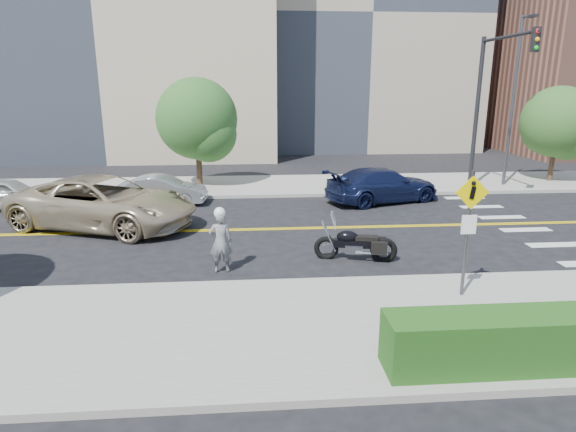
# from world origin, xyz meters

# --- Properties ---
(ground_plane) EXTENTS (120.00, 120.00, 0.00)m
(ground_plane) POSITION_xyz_m (0.00, 0.00, 0.00)
(ground_plane) COLOR black
(ground_plane) RESTS_ON ground
(sidewalk_near) EXTENTS (60.00, 5.00, 0.15)m
(sidewalk_near) POSITION_xyz_m (0.00, -7.50, 0.07)
(sidewalk_near) COLOR #9E9B91
(sidewalk_near) RESTS_ON ground_plane
(sidewalk_far) EXTENTS (60.00, 5.00, 0.15)m
(sidewalk_far) POSITION_xyz_m (0.00, 7.50, 0.07)
(sidewalk_far) COLOR #9E9B91
(sidewalk_far) RESTS_ON ground_plane
(building_mid) EXTENTS (18.00, 14.00, 20.00)m
(building_mid) POSITION_xyz_m (8.00, 26.00, 10.00)
(building_mid) COLOR #A39984
(building_mid) RESTS_ON ground_plane
(lamp_post) EXTENTS (0.16, 0.16, 8.00)m
(lamp_post) POSITION_xyz_m (12.00, 6.50, 4.15)
(lamp_post) COLOR #4C4C51
(lamp_post) RESTS_ON sidewalk_far
(traffic_light) EXTENTS (0.28, 4.50, 7.00)m
(traffic_light) POSITION_xyz_m (10.00, 5.08, 4.67)
(traffic_light) COLOR black
(traffic_light) RESTS_ON sidewalk_far
(pedestrian_sign) EXTENTS (0.78, 0.08, 3.00)m
(pedestrian_sign) POSITION_xyz_m (4.20, -6.31, 1.96)
(pedestrian_sign) COLOR #4C4C51
(pedestrian_sign) RESTS_ON sidewalk_near
(motorcyclist) EXTENTS (0.67, 0.47, 1.84)m
(motorcyclist) POSITION_xyz_m (-1.61, -4.00, 0.92)
(motorcyclist) COLOR #B4B5BA
(motorcyclist) RESTS_ON ground
(motorcycle) EXTENTS (2.43, 1.18, 1.42)m
(motorcycle) POSITION_xyz_m (2.27, -3.36, 0.71)
(motorcycle) COLOR black
(motorcycle) RESTS_ON ground
(suv) EXTENTS (7.32, 5.18, 1.85)m
(suv) POSITION_xyz_m (-6.05, 0.69, 0.93)
(suv) COLOR #BFAE8C
(suv) RESTS_ON ground
(parked_car_white) EXTENTS (3.90, 1.78, 1.30)m
(parked_car_white) POSITION_xyz_m (-10.92, 3.85, 0.65)
(parked_car_white) COLOR silver
(parked_car_white) RESTS_ON ground
(parked_car_silver) EXTENTS (3.85, 1.62, 1.24)m
(parked_car_silver) POSITION_xyz_m (-4.59, 4.20, 0.62)
(parked_car_silver) COLOR #A7ABAF
(parked_car_silver) RESTS_ON ground
(parked_car_blue) EXTENTS (5.57, 3.64, 1.50)m
(parked_car_blue) POSITION_xyz_m (5.03, 3.87, 0.75)
(parked_car_blue) COLOR #172046
(parked_car_blue) RESTS_ON ground
(tree_far_a) EXTENTS (3.95, 3.95, 5.40)m
(tree_far_a) POSITION_xyz_m (-3.34, 7.64, 3.42)
(tree_far_a) COLOR #382619
(tree_far_a) RESTS_ON ground
(tree_far_b) EXTENTS (3.62, 3.62, 5.00)m
(tree_far_b) POSITION_xyz_m (14.98, 7.33, 3.19)
(tree_far_b) COLOR #382619
(tree_far_b) RESTS_ON ground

